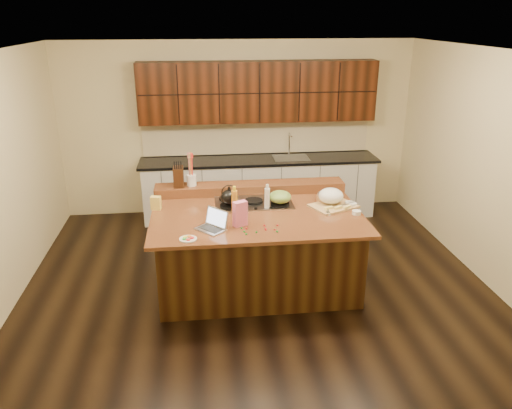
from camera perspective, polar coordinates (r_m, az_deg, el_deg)
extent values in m
cube|color=black|center=(6.13, 0.05, -8.97)|extent=(5.50, 5.00, 0.01)
cube|color=silver|center=(5.32, 0.07, 17.21)|extent=(5.50, 5.00, 0.01)
cube|color=beige|center=(7.99, -2.06, 8.66)|extent=(5.50, 0.01, 2.70)
cube|color=beige|center=(3.31, 5.21, -10.16)|extent=(5.50, 0.01, 2.70)
cube|color=beige|center=(6.49, 25.06, 3.74)|extent=(0.01, 5.00, 2.70)
cube|color=black|center=(5.92, 0.06, -5.24)|extent=(2.22, 1.42, 0.88)
cube|color=black|center=(5.73, 0.06, -1.11)|extent=(2.40, 1.60, 0.04)
cube|color=black|center=(6.35, -0.68, 1.92)|extent=(2.40, 0.30, 0.12)
cube|color=gray|center=(6.00, -0.28, 0.18)|extent=(0.92, 0.52, 0.02)
cylinder|color=black|center=(6.09, -3.22, 0.70)|extent=(0.22, 0.22, 0.03)
cylinder|color=black|center=(6.15, 2.37, 0.92)|extent=(0.22, 0.22, 0.03)
cylinder|color=black|center=(5.85, -3.06, -0.18)|extent=(0.22, 0.22, 0.03)
cylinder|color=black|center=(5.91, 2.76, 0.06)|extent=(0.22, 0.22, 0.03)
cylinder|color=black|center=(5.99, -0.28, 0.38)|extent=(0.22, 0.22, 0.03)
cube|color=silver|center=(7.94, 0.38, 1.84)|extent=(3.60, 0.62, 0.90)
cube|color=black|center=(7.80, 0.39, 5.10)|extent=(3.70, 0.66, 0.04)
cube|color=gray|center=(7.87, 4.02, 5.31)|extent=(0.55, 0.42, 0.01)
cylinder|color=gray|center=(7.99, 3.82, 6.94)|extent=(0.02, 0.02, 0.36)
cube|color=black|center=(7.73, 0.27, 12.77)|extent=(3.60, 0.34, 0.90)
cube|color=beige|center=(8.02, 0.12, 7.63)|extent=(3.60, 0.03, 0.50)
ellipsoid|color=black|center=(5.81, -3.08, 0.82)|extent=(0.24, 0.24, 0.18)
ellipsoid|color=olive|center=(5.88, 2.77, 0.88)|extent=(0.31, 0.31, 0.14)
cube|color=#B7B7BC|center=(5.29, -5.24, -2.85)|extent=(0.35, 0.36, 0.01)
cube|color=black|center=(5.28, -5.24, -2.76)|extent=(0.26, 0.27, 0.00)
cube|color=#B7B7BC|center=(5.31, -4.49, -1.48)|extent=(0.25, 0.26, 0.19)
cube|color=silver|center=(5.31, -4.53, -1.49)|extent=(0.22, 0.23, 0.16)
cylinder|color=#C58122|center=(5.67, -2.47, 0.32)|extent=(0.08, 0.08, 0.27)
cylinder|color=silver|center=(5.80, 1.28, 0.68)|extent=(0.08, 0.08, 0.25)
cube|color=tan|center=(5.95, 8.85, -0.17)|extent=(0.62, 0.54, 0.02)
ellipsoid|color=white|center=(5.98, 8.55, 0.99)|extent=(0.30, 0.30, 0.18)
cube|color=#EDD872|center=(5.81, 8.29, -0.40)|extent=(0.11, 0.03, 0.03)
cube|color=#EDD872|center=(5.84, 9.35, -0.35)|extent=(0.11, 0.03, 0.03)
cube|color=#EDD872|center=(5.87, 10.39, -0.30)|extent=(0.11, 0.03, 0.03)
cylinder|color=gray|center=(5.96, 9.94, -0.04)|extent=(0.20, 0.08, 0.01)
cylinder|color=white|center=(5.78, 11.42, -0.90)|extent=(0.11, 0.11, 0.04)
cylinder|color=white|center=(6.00, 10.97, -0.04)|extent=(0.12, 0.12, 0.04)
cylinder|color=white|center=(6.04, 10.60, 0.13)|extent=(0.12, 0.12, 0.04)
cylinder|color=#996B3F|center=(6.09, 8.06, 0.68)|extent=(0.26, 0.26, 0.09)
cone|color=silver|center=(5.71, 8.24, -0.81)|extent=(0.09, 0.09, 0.07)
cube|color=pink|center=(5.33, -1.83, -1.06)|extent=(0.17, 0.13, 0.28)
cylinder|color=white|center=(5.10, -7.77, -3.92)|extent=(0.22, 0.22, 0.01)
cube|color=#F3D255|center=(5.91, -11.37, 0.17)|extent=(0.12, 0.10, 0.16)
cylinder|color=white|center=(6.28, -7.38, 2.77)|extent=(0.13, 0.13, 0.14)
cube|color=black|center=(6.27, -8.84, 3.16)|extent=(0.12, 0.20, 0.24)
ellipsoid|color=red|center=(5.28, 1.09, -2.76)|extent=(0.02, 0.02, 0.02)
ellipsoid|color=#198C26|center=(5.20, 0.05, -3.18)|extent=(0.02, 0.02, 0.02)
ellipsoid|color=red|center=(5.37, 2.47, -2.39)|extent=(0.02, 0.02, 0.02)
ellipsoid|color=#198C26|center=(5.21, -1.35, -3.10)|extent=(0.02, 0.02, 0.02)
ellipsoid|color=red|center=(5.26, 1.13, -2.88)|extent=(0.02, 0.02, 0.02)
ellipsoid|color=#198C26|center=(5.28, 2.13, -2.79)|extent=(0.02, 0.02, 0.02)
ellipsoid|color=red|center=(5.26, 2.12, -2.86)|extent=(0.02, 0.02, 0.02)
ellipsoid|color=#198C26|center=(5.29, -1.65, -2.72)|extent=(0.02, 0.02, 0.02)
ellipsoid|color=red|center=(5.28, -1.10, -2.75)|extent=(0.02, 0.02, 0.02)
ellipsoid|color=#198C26|center=(5.21, 2.44, -3.10)|extent=(0.02, 0.02, 0.02)
ellipsoid|color=red|center=(5.36, 0.98, -2.41)|extent=(0.02, 0.02, 0.02)
ellipsoid|color=#198C26|center=(5.15, -1.12, -3.39)|extent=(0.02, 0.02, 0.02)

